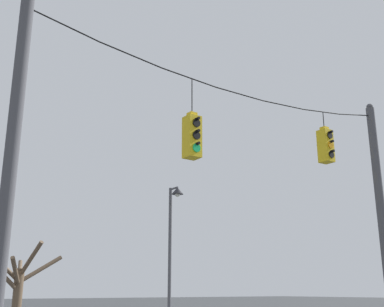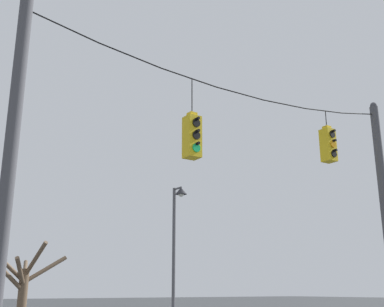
% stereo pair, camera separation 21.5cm
% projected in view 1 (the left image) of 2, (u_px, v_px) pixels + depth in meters
% --- Properties ---
extents(utility_pole_left, '(0.26, 0.26, 7.57)m').
position_uv_depth(utility_pole_left, '(9.00, 174.00, 8.58)').
color(utility_pole_left, '#4C4C51').
rests_on(utility_pole_left, ground_plane).
extents(utility_pole_right, '(0.26, 0.26, 7.57)m').
position_uv_depth(utility_pole_right, '(382.00, 221.00, 14.49)').
color(utility_pole_right, '#4C4C51').
rests_on(utility_pole_right, ground_plane).
extents(span_wire, '(10.90, 0.03, 0.59)m').
position_uv_depth(span_wire, '(240.00, 87.00, 12.36)').
color(span_wire, black).
extents(traffic_light_over_intersection, '(0.34, 0.58, 1.96)m').
position_uv_depth(traffic_light_over_intersection, '(192.00, 136.00, 11.11)').
color(traffic_light_over_intersection, yellow).
extents(traffic_light_near_left_pole, '(0.34, 0.58, 1.52)m').
position_uv_depth(traffic_light_near_left_pole, '(326.00, 146.00, 13.78)').
color(traffic_light_near_left_pole, yellow).
extents(street_lamp, '(0.43, 0.74, 5.40)m').
position_uv_depth(street_lamp, '(173.00, 232.00, 17.15)').
color(street_lamp, '#515156').
rests_on(street_lamp, ground_plane).
extents(bare_tree, '(3.12, 2.62, 3.36)m').
position_uv_depth(bare_tree, '(17.00, 289.00, 16.12)').
color(bare_tree, brown).
rests_on(bare_tree, ground_plane).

